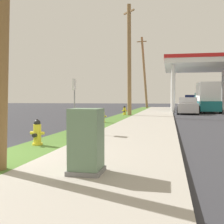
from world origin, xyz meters
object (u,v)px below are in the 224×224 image
object	(u,v)px
fire_hydrant_nearest	(37,134)
utility_pole_background	(144,72)
street_sign_post	(74,94)
utility_pole_midground	(129,59)
fire_hydrant_third	(124,111)
car_silver_by_near_pump	(188,106)
utility_cabinet	(86,143)
truck_teal_at_forecourt	(207,98)
fire_hydrant_second	(103,117)
truck_navy_on_apron	(192,102)

from	to	relation	value
fire_hydrant_nearest	utility_pole_background	size ratio (longest dim) A/B	0.07
street_sign_post	utility_pole_midground	bearing A→B (deg)	87.93
fire_hydrant_third	fire_hydrant_nearest	bearing A→B (deg)	-90.30
fire_hydrant_nearest	utility_pole_midground	size ratio (longest dim) A/B	0.08
fire_hydrant_nearest	car_silver_by_near_pump	xyz separation A→B (m)	(5.41, 20.72, 0.28)
utility_cabinet	street_sign_post	distance (m)	6.36
utility_cabinet	truck_teal_at_forecourt	size ratio (longest dim) A/B	0.18
street_sign_post	fire_hydrant_nearest	bearing A→B (deg)	-91.16
fire_hydrant_third	car_silver_by_near_pump	distance (m)	7.24
fire_hydrant_second	utility_pole_midground	distance (m)	8.59
truck_teal_at_forecourt	car_silver_by_near_pump	bearing A→B (deg)	-122.11
fire_hydrant_second	utility_pole_background	size ratio (longest dim) A/B	0.07
car_silver_by_near_pump	truck_teal_at_forecourt	world-z (taller)	truck_teal_at_forecourt
utility_cabinet	truck_teal_at_forecourt	xyz separation A→B (m)	(5.29, 26.89, 0.83)
fire_hydrant_third	truck_teal_at_forecourt	distance (m)	11.25
truck_teal_at_forecourt	fire_hydrant_third	bearing A→B (deg)	-131.92
street_sign_post	truck_navy_on_apron	bearing A→B (deg)	78.13
utility_cabinet	truck_navy_on_apron	distance (m)	38.25
fire_hydrant_nearest	fire_hydrant_third	bearing A→B (deg)	89.70
car_silver_by_near_pump	truck_navy_on_apron	distance (m)	14.60
fire_hydrant_second	car_silver_by_near_pump	xyz separation A→B (m)	(5.35, 12.70, 0.28)
utility_pole_background	utility_cabinet	world-z (taller)	utility_pole_background
fire_hydrant_third	utility_cabinet	size ratio (longest dim) A/B	0.64
car_silver_by_near_pump	utility_pole_background	bearing A→B (deg)	112.01
street_sign_post	utility_pole_background	bearing A→B (deg)	89.85
utility_pole_background	truck_navy_on_apron	xyz separation A→B (m)	(6.67, 1.50, -4.33)
truck_navy_on_apron	fire_hydrant_second	bearing A→B (deg)	-103.92
fire_hydrant_third	truck_navy_on_apron	bearing A→B (deg)	70.89
fire_hydrant_second	utility_cabinet	size ratio (longest dim) A/B	0.64
fire_hydrant_third	truck_teal_at_forecourt	world-z (taller)	truck_teal_at_forecourt
truck_navy_on_apron	car_silver_by_near_pump	bearing A→B (deg)	-95.51
utility_pole_midground	utility_cabinet	bearing A→B (deg)	-84.47
fire_hydrant_second	truck_navy_on_apron	bearing A→B (deg)	76.08
utility_cabinet	fire_hydrant_second	bearing A→B (deg)	101.65
fire_hydrant_second	street_sign_post	xyz separation A→B (m)	(0.00, -4.86, 1.19)
fire_hydrant_second	utility_pole_midground	bearing A→B (deg)	86.56
street_sign_post	truck_navy_on_apron	world-z (taller)	street_sign_post
utility_pole_midground	truck_navy_on_apron	xyz separation A→B (m)	(6.30, 19.75, -3.73)
fire_hydrant_second	truck_navy_on_apron	world-z (taller)	truck_navy_on_apron
truck_navy_on_apron	utility_pole_midground	bearing A→B (deg)	-107.69
fire_hydrant_third	fire_hydrant_second	bearing A→B (deg)	-90.16
fire_hydrant_second	fire_hydrant_third	xyz separation A→B (m)	(0.02, 7.81, 0.00)
fire_hydrant_third	car_silver_by_near_pump	world-z (taller)	car_silver_by_near_pump
utility_cabinet	truck_navy_on_apron	bearing A→B (deg)	83.19
fire_hydrant_third	utility_pole_background	world-z (taller)	utility_pole_background
utility_cabinet	truck_teal_at_forecourt	world-z (taller)	truck_teal_at_forecourt
car_silver_by_near_pump	street_sign_post	bearing A→B (deg)	-106.92
fire_hydrant_second	car_silver_by_near_pump	distance (m)	13.79
fire_hydrant_third	car_silver_by_near_pump	size ratio (longest dim) A/B	0.16
utility_pole_midground	truck_navy_on_apron	bearing A→B (deg)	72.31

